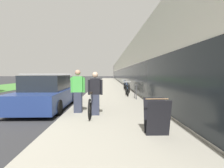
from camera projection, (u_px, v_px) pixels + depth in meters
name	position (u px, v px, depth m)	size (l,w,h in m)	color
sidewalk_slab	(109.00, 85.00, 25.01)	(3.80, 70.00, 0.10)	#A39E8E
storefront_facade	(145.00, 70.00, 33.03)	(10.01, 70.00, 4.59)	silver
lawn_strip	(34.00, 83.00, 28.69)	(6.32, 70.00, 0.03)	#478438
tandem_bicycle	(93.00, 103.00, 6.72)	(0.52, 2.79, 0.88)	black
person_rider	(95.00, 93.00, 6.34)	(0.53, 0.21, 1.57)	#33384C
person_bystander	(78.00, 91.00, 6.73)	(0.56, 0.22, 1.65)	#33384C
bike_rack_hoop	(136.00, 90.00, 10.48)	(0.05, 0.60, 0.84)	#4C4C51
cruiser_bike_nearest	(127.00, 90.00, 11.95)	(0.52, 1.70, 0.92)	black
cruiser_bike_middle	(128.00, 88.00, 14.02)	(0.52, 1.81, 0.89)	black
cruiser_bike_farthest	(125.00, 86.00, 16.23)	(0.52, 1.81, 0.92)	black
sandwich_board_sign	(157.00, 116.00, 4.31)	(0.56, 0.56, 0.90)	black
parked_sedan_curbside	(47.00, 93.00, 8.07)	(2.02, 4.64, 1.59)	navy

